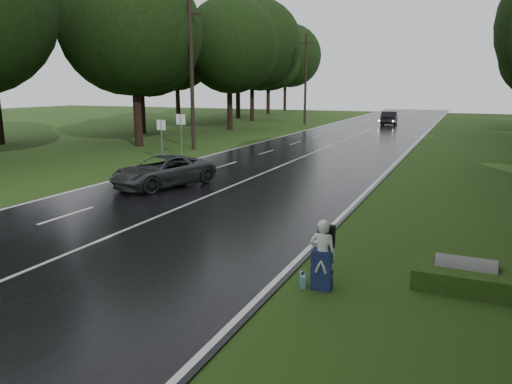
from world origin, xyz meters
TOP-DOWN VIEW (x-y plane):
  - ground at (0.00, 0.00)m, footprint 160.00×160.00m
  - road at (0.00, 20.00)m, footprint 12.00×140.00m
  - lane_center at (0.00, 20.00)m, footprint 0.12×140.00m
  - grey_car at (-2.85, 7.61)m, footprint 3.68×5.36m
  - far_car at (0.91, 48.05)m, footprint 2.06×4.91m
  - hitchhiker at (6.87, -0.25)m, footprint 0.61×0.55m
  - suitcase at (6.42, -0.28)m, footprint 0.26×0.41m
  - culvert at (9.78, 1.31)m, footprint 1.31×0.65m
  - utility_pole_mid at (-8.50, 19.51)m, footprint 1.80×0.28m
  - utility_pole_far at (-8.50, 44.90)m, footprint 1.80×0.28m
  - road_sign_a at (-7.20, 13.78)m, footprint 0.60×0.10m
  - road_sign_b at (-7.20, 15.92)m, footprint 0.66×0.10m
  - tree_left_d at (-13.39, 19.58)m, footprint 9.63×9.63m
  - tree_left_e at (-13.56, 35.17)m, footprint 9.42×9.42m
  - tree_left_f at (-16.77, 47.85)m, footprint 10.47×10.47m

SIDE VIEW (x-z plane):
  - ground at x=0.00m, z-range 0.00..0.00m
  - culvert at x=9.78m, z-range -0.33..0.33m
  - utility_pole_mid at x=-8.50m, z-range -5.14..5.14m
  - utility_pole_far at x=-8.50m, z-range -5.20..5.20m
  - road_sign_a at x=-7.20m, z-range -1.26..1.26m
  - road_sign_b at x=-7.20m, z-range -1.37..1.37m
  - tree_left_d at x=-13.39m, z-range -7.52..7.52m
  - tree_left_e at x=-13.56m, z-range -7.36..7.36m
  - tree_left_f at x=-16.77m, z-range -8.18..8.18m
  - road at x=0.00m, z-range 0.00..0.04m
  - lane_center at x=0.00m, z-range 0.04..0.05m
  - suitcase at x=6.42m, z-range 0.00..0.28m
  - grey_car at x=-2.85m, z-range 0.04..1.40m
  - hitchhiker at x=6.87m, z-range -0.06..1.56m
  - far_car at x=0.91m, z-range 0.04..1.62m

